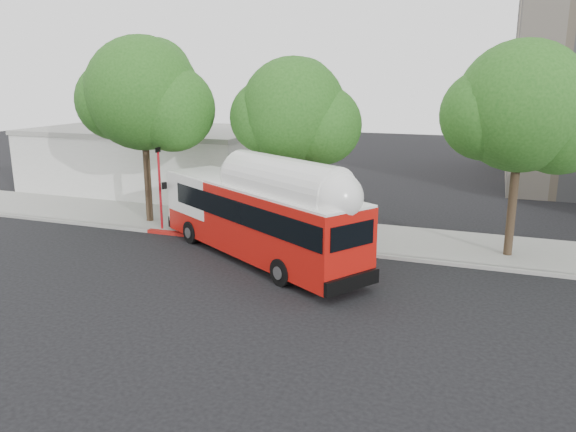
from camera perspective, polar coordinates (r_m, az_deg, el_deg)
name	(u,v)px	position (r m, az deg, el deg)	size (l,w,h in m)	color
ground	(265,276)	(22.32, -2.35, -6.08)	(120.00, 120.00, 0.00)	black
sidewalk	(315,233)	(28.12, 2.76, -1.69)	(60.00, 5.00, 0.15)	gray
curb_strip	(298,247)	(25.75, 1.00, -3.15)	(60.00, 0.30, 0.15)	gray
red_curb_segment	(238,240)	(26.85, -5.06, -2.47)	(10.00, 0.32, 0.16)	#9D1611
street_tree_left	(151,98)	(29.98, -13.73, 11.56)	(6.67, 5.80, 9.74)	#2D2116
street_tree_mid	(302,115)	(26.91, 1.39, 10.23)	(5.75, 5.00, 8.62)	#2D2116
street_tree_right	(533,112)	(25.27, 23.62, 9.66)	(6.21, 5.40, 9.18)	#2D2116
low_commercial_bldg	(157,158)	(40.39, -13.18, 5.74)	(16.20, 10.20, 4.25)	silver
transit_bus	(258,220)	(23.90, -3.08, -0.40)	(11.76, 8.44, 3.70)	#B8130C
signal_pole	(160,189)	(28.84, -12.87, 2.70)	(0.12, 0.41, 4.28)	red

